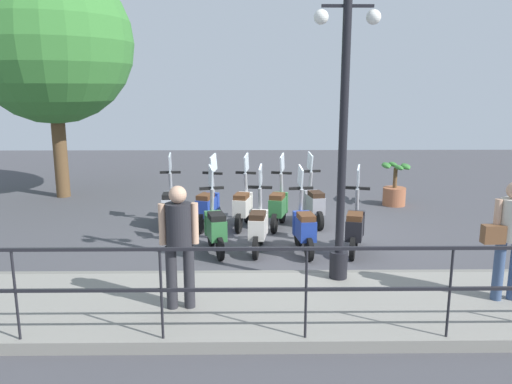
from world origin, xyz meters
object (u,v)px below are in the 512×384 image
object	(u,v)px
pedestrian_distant	(179,238)
scooter_far_0	(314,203)
potted_palm	(395,188)
scooter_near_1	(304,227)
scooter_far_1	(279,205)
scooter_far_3	(208,206)
scooter_far_2	(243,205)
tree_large	(51,43)
scooter_near_2	(258,226)
scooter_far_4	(170,205)
pedestrian_with_bag	(509,232)
scooter_near_0	(355,227)
lamp_post_near	(342,153)
scooter_near_3	(215,227)

from	to	relation	value
pedestrian_distant	scooter_far_0	size ratio (longest dim) A/B	1.03
potted_palm	scooter_far_0	size ratio (longest dim) A/B	0.69
scooter_near_1	scooter_far_1	distance (m)	1.69
pedestrian_distant	scooter_far_3	xyz separation A→B (m)	(4.19, -0.01, -0.60)
scooter_far_0	scooter_far_2	size ratio (longest dim) A/B	1.00
tree_large	scooter_near_2	bearing A→B (deg)	-131.90
potted_palm	scooter_far_1	world-z (taller)	scooter_far_1
scooter_near_2	scooter_far_0	size ratio (longest dim) A/B	1.00
scooter_near_2	scooter_far_1	world-z (taller)	same
tree_large	scooter_far_3	world-z (taller)	tree_large
potted_palm	scooter_far_4	size ratio (longest dim) A/B	0.69
pedestrian_with_bag	scooter_near_0	world-z (taller)	pedestrian_with_bag
scooter_near_0	scooter_near_1	bearing A→B (deg)	106.81
pedestrian_distant	scooter_near_2	distance (m)	2.91
lamp_post_near	scooter_far_1	xyz separation A→B (m)	(3.21, 0.70, -1.52)
pedestrian_distant	scooter_far_0	xyz separation A→B (m)	(4.40, -2.25, -0.60)
potted_palm	scooter_near_0	world-z (taller)	scooter_near_0
lamp_post_near	scooter_far_4	size ratio (longest dim) A/B	2.72
tree_large	scooter_far_3	distance (m)	6.32
scooter_near_0	scooter_near_1	size ratio (longest dim) A/B	1.00
scooter_near_1	scooter_near_2	world-z (taller)	same
scooter_near_2	scooter_far_2	world-z (taller)	same
pedestrian_with_bag	scooter_far_1	xyz separation A→B (m)	(4.01, 2.76, -0.60)
scooter_near_2	scooter_far_2	size ratio (longest dim) A/B	1.00
scooter_near_3	scooter_far_3	xyz separation A→B (m)	(1.60, 0.26, 0.00)
scooter_far_1	scooter_far_3	bearing A→B (deg)	105.80
pedestrian_with_bag	scooter_near_2	xyz separation A→B (m)	(2.46, 3.21, -0.60)
tree_large	scooter_far_4	world-z (taller)	tree_large
pedestrian_distant	potted_palm	size ratio (longest dim) A/B	1.50
scooter_near_3	scooter_far_0	xyz separation A→B (m)	(1.81, -1.98, 0.00)
scooter_far_4	scooter_far_2	bearing A→B (deg)	-96.26
pedestrian_distant	potted_palm	world-z (taller)	pedestrian_distant
scooter_near_0	scooter_near_3	world-z (taller)	same
scooter_far_0	scooter_far_2	distance (m)	1.52
scooter_near_0	scooter_near_2	world-z (taller)	same
scooter_near_2	pedestrian_distant	bearing A→B (deg)	166.26
pedestrian_distant	scooter_near_3	size ratio (longest dim) A/B	1.03
tree_large	scooter_far_1	xyz separation A→B (m)	(-3.13, -5.67, -3.53)
scooter_near_2	scooter_near_3	bearing A→B (deg)	102.43
tree_large	scooter_far_2	size ratio (longest dim) A/B	3.96
scooter_near_1	scooter_far_0	world-z (taller)	same
scooter_near_2	scooter_far_3	distance (m)	1.85
scooter_near_2	scooter_far_3	bearing A→B (deg)	41.31
scooter_far_0	scooter_far_4	xyz separation A→B (m)	(-0.10, 3.05, 0.00)
lamp_post_near	scooter_near_3	distance (m)	2.92
scooter_far_1	scooter_far_2	distance (m)	0.75
pedestrian_distant	scooter_far_4	xyz separation A→B (m)	(4.29, 0.80, -0.60)
scooter_near_3	scooter_far_0	bearing A→B (deg)	-62.63
lamp_post_near	scooter_near_1	distance (m)	2.20
pedestrian_with_bag	scooter_near_0	bearing A→B (deg)	29.87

